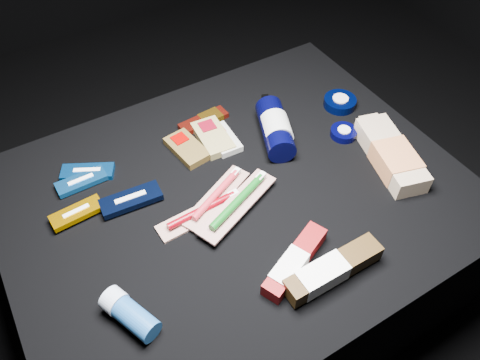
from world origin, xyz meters
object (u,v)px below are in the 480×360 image
deodorant_stick (129,314)px  lotion_bottle (275,128)px  toothpaste_carton_red (293,264)px  bodywash_bottle (391,155)px

deodorant_stick → lotion_bottle: bearing=6.5°
toothpaste_carton_red → lotion_bottle: bearing=38.2°
lotion_bottle → bodywash_bottle: (0.18, -0.20, -0.01)m
bodywash_bottle → toothpaste_carton_red: bearing=-146.5°
deodorant_stick → toothpaste_carton_red: deodorant_stick is taller
lotion_bottle → deodorant_stick: bearing=-129.7°
bodywash_bottle → toothpaste_carton_red: 0.37m
deodorant_stick → toothpaste_carton_red: 0.31m
lotion_bottle → deodorant_stick: (-0.48, -0.25, -0.01)m
deodorant_stick → toothpaste_carton_red: bearing=-33.3°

